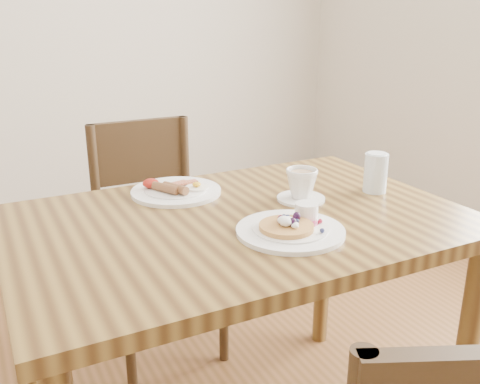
# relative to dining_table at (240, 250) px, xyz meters

# --- Properties ---
(dining_table) EXTENTS (1.20, 0.80, 0.75)m
(dining_table) POSITION_rel_dining_table_xyz_m (0.00, 0.00, 0.00)
(dining_table) COLOR brown
(dining_table) RESTS_ON ground
(chair_far) EXTENTS (0.42, 0.42, 0.88)m
(chair_far) POSITION_rel_dining_table_xyz_m (-0.04, 0.63, -0.16)
(chair_far) COLOR #301E11
(chair_far) RESTS_ON ground
(pancake_plate) EXTENTS (0.27, 0.27, 0.06)m
(pancake_plate) POSITION_rel_dining_table_xyz_m (0.07, -0.15, 0.11)
(pancake_plate) COLOR white
(pancake_plate) RESTS_ON dining_table
(breakfast_plate) EXTENTS (0.27, 0.27, 0.04)m
(breakfast_plate) POSITION_rel_dining_table_xyz_m (-0.09, 0.26, 0.11)
(breakfast_plate) COLOR white
(breakfast_plate) RESTS_ON dining_table
(teacup_saucer) EXTENTS (0.14, 0.14, 0.09)m
(teacup_saucer) POSITION_rel_dining_table_xyz_m (0.22, 0.04, 0.14)
(teacup_saucer) COLOR white
(teacup_saucer) RESTS_ON dining_table
(water_glass) EXTENTS (0.07, 0.07, 0.12)m
(water_glass) POSITION_rel_dining_table_xyz_m (0.46, 0.00, 0.16)
(water_glass) COLOR silver
(water_glass) RESTS_ON dining_table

